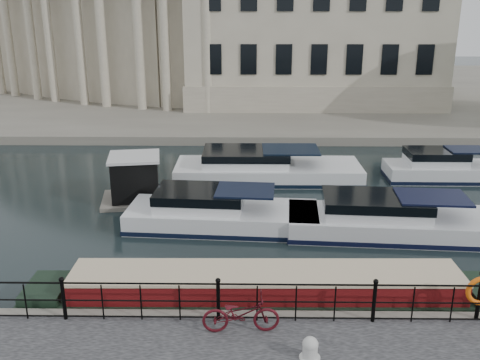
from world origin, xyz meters
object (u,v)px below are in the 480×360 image
narrowboat (265,297)px  bicycle (241,314)px  harbour_hut (135,181)px  mooring_bollard (310,348)px

narrowboat → bicycle: bearing=-109.9°
narrowboat → harbour_hut: harbour_hut is taller
mooring_bollard → narrowboat: size_ratio=0.04×
mooring_bollard → narrowboat: (-0.93, 3.03, -0.45)m
bicycle → harbour_hut: bearing=20.8°
narrowboat → harbour_hut: (-5.49, 8.84, 0.59)m
bicycle → mooring_bollard: (1.61, -1.06, -0.24)m
bicycle → harbour_hut: (-4.81, 10.81, -0.10)m
harbour_hut → narrowboat: bearing=-67.4°
bicycle → harbour_hut: 11.83m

